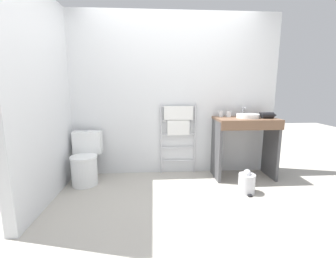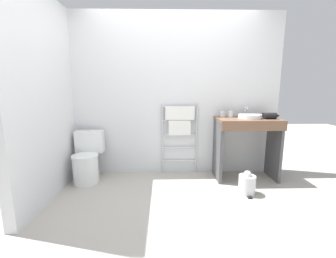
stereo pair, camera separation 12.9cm
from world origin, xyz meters
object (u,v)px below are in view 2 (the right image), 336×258
(cup_near_wall, at_px, (223,114))
(hair_dryer, at_px, (271,116))
(toilet, at_px, (87,160))
(cup_near_edge, at_px, (231,114))
(towel_radiator, at_px, (180,125))
(trash_bin, at_px, (247,184))
(sink_basin, at_px, (250,116))

(cup_near_wall, relative_size, hair_dryer, 0.41)
(toilet, height_order, cup_near_wall, cup_near_wall)
(cup_near_wall, bearing_deg, cup_near_edge, -20.63)
(towel_radiator, bearing_deg, toilet, -168.71)
(cup_near_edge, xyz_separation_m, trash_bin, (0.06, -0.65, -0.81))
(towel_radiator, height_order, hair_dryer, towel_radiator)
(towel_radiator, distance_m, cup_near_wall, 0.66)
(sink_basin, distance_m, hair_dryer, 0.27)
(towel_radiator, relative_size, cup_near_edge, 12.56)
(towel_radiator, relative_size, trash_bin, 3.52)
(sink_basin, xyz_separation_m, hair_dryer, (0.26, -0.07, 0.01))
(sink_basin, xyz_separation_m, cup_near_edge, (-0.24, 0.12, 0.01))
(towel_radiator, bearing_deg, hair_dryer, -12.38)
(cup_near_wall, bearing_deg, towel_radiator, 176.16)
(cup_near_wall, distance_m, hair_dryer, 0.65)
(hair_dryer, xyz_separation_m, trash_bin, (-0.45, -0.45, -0.81))
(trash_bin, bearing_deg, toilet, 167.81)
(towel_radiator, relative_size, cup_near_wall, 12.28)
(towel_radiator, distance_m, cup_near_edge, 0.77)
(cup_near_wall, relative_size, trash_bin, 0.29)
(toilet, height_order, cup_near_edge, cup_near_edge)
(toilet, distance_m, hair_dryer, 2.67)
(sink_basin, relative_size, hair_dryer, 1.50)
(toilet, distance_m, cup_near_edge, 2.19)
(cup_near_edge, bearing_deg, trash_bin, -85.10)
(cup_near_edge, bearing_deg, towel_radiator, 173.64)
(towel_radiator, distance_m, hair_dryer, 1.29)
(toilet, bearing_deg, sink_basin, 1.48)
(cup_near_edge, relative_size, hair_dryer, 0.40)
(hair_dryer, bearing_deg, towel_radiator, 167.62)
(sink_basin, distance_m, cup_near_edge, 0.27)
(sink_basin, bearing_deg, toilet, -178.52)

